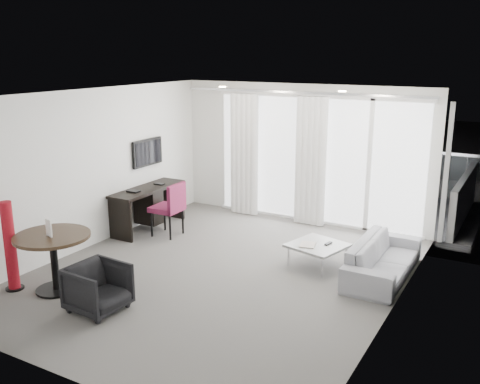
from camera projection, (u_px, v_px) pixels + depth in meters
The scene contains 28 objects.
floor at pixel (220, 273), 7.89m from camera, with size 5.00×6.00×0.00m, color #585551.
ceiling at pixel (218, 95), 7.23m from camera, with size 5.00×6.00×0.00m, color white.
wall_left at pixel (89, 169), 8.75m from camera, with size 0.00×6.00×2.60m, color silver.
wall_right at pixel (398, 213), 6.38m from camera, with size 0.00×6.00×2.60m, color silver.
wall_front at pixel (53, 256), 5.03m from camera, with size 5.00×0.00×2.60m, color silver.
window_panel at pixel (317, 160), 9.96m from camera, with size 4.00×0.02×2.38m, color white, non-canonical shape.
window_frame at pixel (316, 161), 9.95m from camera, with size 4.10×0.06×2.44m, color white, non-canonical shape.
curtain_left at pixel (244, 155), 10.51m from camera, with size 0.60×0.20×2.38m, color silver, non-canonical shape.
curtain_right at pixel (311, 162), 9.85m from camera, with size 0.60×0.20×2.38m, color silver, non-canonical shape.
curtain_track at pixel (300, 93), 9.65m from camera, with size 4.80×0.04×0.04m, color #B2B2B7, non-canonical shape.
downlight_a at pixel (223, 87), 9.01m from camera, with size 0.12×0.12×0.02m, color #FFE0B2.
downlight_b at pixel (342, 91), 8.01m from camera, with size 0.12×0.12×0.02m, color #FFE0B2.
desk at pixel (149, 208), 9.80m from camera, with size 0.51×1.63×0.77m, color black, non-canonical shape.
tv at pixel (147, 152), 9.93m from camera, with size 0.05×0.80×0.50m, color black, non-canonical shape.
desk_chair at pixel (167, 209), 9.41m from camera, with size 0.52×0.49×0.96m, color maroon, non-canonical shape.
round_table at pixel (55, 263), 7.22m from camera, with size 1.01×1.01×0.80m, color black, non-canonical shape.
menu_card at pixel (50, 242), 7.08m from camera, with size 0.13×0.02×0.23m, color white, non-canonical shape.
red_lamp at pixel (10, 246), 7.21m from camera, with size 0.25×0.25×1.25m, color maroon.
tub_armchair at pixel (98, 288), 6.68m from camera, with size 0.65×0.67×0.61m, color black.
coffee_table at pixel (317, 255), 8.13m from camera, with size 0.76×0.76×0.34m, color gray, non-canonical shape.
remote at pixel (328, 243), 8.09m from camera, with size 0.06×0.18×0.02m, color black, non-canonical shape.
magazine at pixel (308, 244), 8.04m from camera, with size 0.21×0.27×0.02m, color gray, non-canonical shape.
sofa at pixel (383, 259), 7.72m from camera, with size 1.85×0.72×0.54m, color gray.
terrace_slab at pixel (340, 205), 11.56m from camera, with size 5.60×3.00×0.12m, color #4D4D50.
rattan_chair_a at pixel (377, 192), 10.84m from camera, with size 0.55×0.55×0.80m, color #4D3321, non-canonical shape.
rattan_chair_b at pixel (409, 185), 11.23m from camera, with size 0.61×0.61×0.89m, color #4D3321, non-canonical shape.
rattan_table at pixel (401, 201), 10.70m from camera, with size 0.53×0.53×0.53m, color #4D3321, non-canonical shape.
balustrade at pixel (362, 168), 12.64m from camera, with size 5.50×0.06×1.05m, color #B2B2B7, non-canonical shape.
Camera 1 is at (3.84, -6.24, 3.17)m, focal length 40.00 mm.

